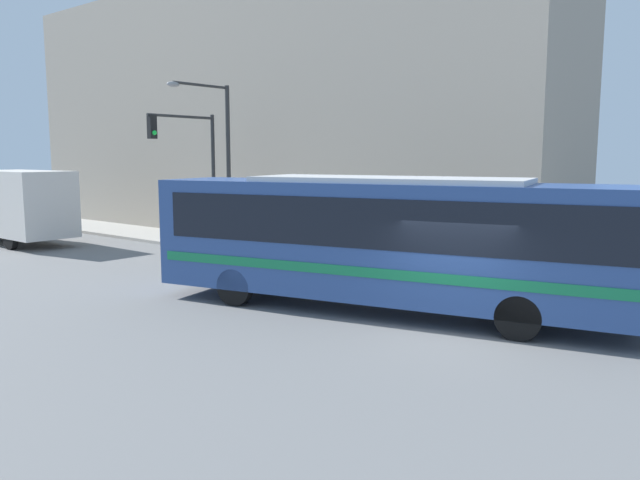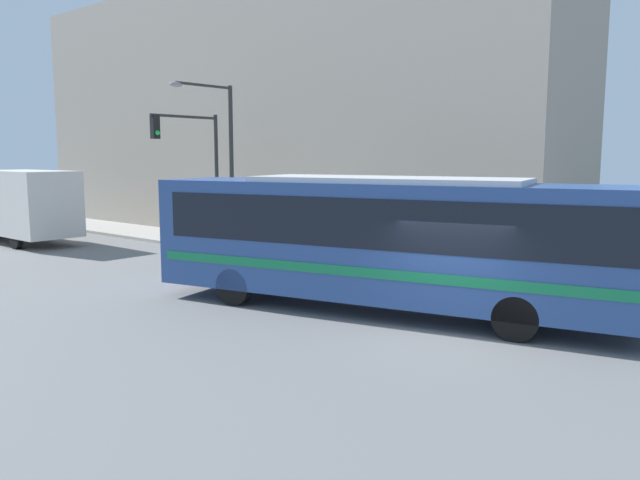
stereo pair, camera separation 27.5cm
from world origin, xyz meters
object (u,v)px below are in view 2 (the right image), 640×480
pedestrian_near_corner (258,227)px  traffic_light_pole (196,157)px  fire_hydrant (381,257)px  parking_meter (337,238)px  city_bus (386,235)px  street_lamp (223,150)px  delivery_truck (20,204)px

pedestrian_near_corner → traffic_light_pole: bearing=129.3°
traffic_light_pole → fire_hydrant: bearing=-83.7°
parking_meter → city_bus: bearing=-130.8°
fire_hydrant → parking_meter: bearing=90.0°
fire_hydrant → street_lamp: size_ratio=0.12×
parking_meter → street_lamp: size_ratio=0.20×
traffic_light_pole → parking_meter: (0.95, -6.62, -2.88)m
delivery_truck → traffic_light_pole: 9.24m
delivery_truck → pedestrian_near_corner: bearing=-63.7°
street_lamp → parking_meter: bearing=-88.0°
pedestrian_near_corner → city_bus: bearing=-117.0°
delivery_truck → parking_meter: delivery_truck is taller
delivery_truck → street_lamp: size_ratio=1.12×
delivery_truck → parking_meter: (4.42, -14.92, -0.75)m
street_lamp → pedestrian_near_corner: bearing=-52.9°
delivery_truck → pedestrian_near_corner: size_ratio=4.26×
traffic_light_pole → street_lamp: bearing=-48.1°
traffic_light_pole → pedestrian_near_corner: 3.80m
city_bus → delivery_truck: 19.92m
street_lamp → pedestrian_near_corner: street_lamp is taller
fire_hydrant → parking_meter: 1.97m
city_bus → traffic_light_pole: size_ratio=2.30×
delivery_truck → parking_meter: size_ratio=5.74×
pedestrian_near_corner → street_lamp: bearing=127.1°
fire_hydrant → traffic_light_pole: (-0.95, 8.53, 3.36)m
street_lamp → pedestrian_near_corner: 3.43m
city_bus → traffic_light_pole: bearing=60.5°
parking_meter → pedestrian_near_corner: (0.63, 4.69, 0.01)m
fire_hydrant → city_bus: bearing=-144.3°
traffic_light_pole → pedestrian_near_corner: bearing=-50.7°
traffic_light_pole → parking_meter: 7.28m
parking_meter → delivery_truck: bearing=106.5°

